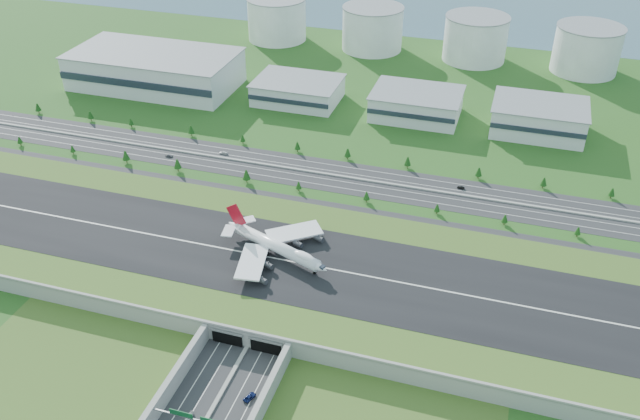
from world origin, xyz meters
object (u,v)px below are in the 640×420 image
(fuel_tank_a, at_px, (277,19))
(car_0, at_px, (189,417))
(car_2, at_px, (250,397))
(car_7, at_px, (223,153))
(car_5, at_px, (461,188))
(car_4, at_px, (169,156))
(boeing_747, at_px, (276,246))

(fuel_tank_a, relative_size, car_0, 9.98)
(car_2, bearing_deg, car_7, -43.75)
(car_0, distance_m, car_7, 203.35)
(car_2, xyz_separation_m, car_5, (56.04, 177.05, -0.08))
(car_2, xyz_separation_m, car_4, (-119.44, 161.72, 0.01))
(car_0, height_order, car_7, car_0)
(car_0, distance_m, car_4, 204.18)
(boeing_747, relative_size, car_0, 11.63)
(car_0, bearing_deg, car_5, 69.59)
(boeing_747, height_order, car_7, boeing_747)
(car_4, xyz_separation_m, car_7, (30.24, 13.37, 0.00))
(fuel_tank_a, xyz_separation_m, car_5, (187.30, -207.69, -16.69))
(car_4, bearing_deg, fuel_tank_a, 2.15)
(fuel_tank_a, bearing_deg, boeing_747, -69.76)
(car_2, relative_size, car_7, 1.03)
(boeing_747, bearing_deg, car_4, 161.14)
(fuel_tank_a, distance_m, car_7, 214.47)
(fuel_tank_a, xyz_separation_m, boeing_747, (113.30, -307.28, -4.10))
(car_5, distance_m, car_7, 145.25)
(boeing_747, bearing_deg, car_0, -68.93)
(car_2, relative_size, car_5, 1.33)
(car_4, relative_size, car_5, 1.09)
(boeing_747, distance_m, car_0, 93.52)
(car_4, distance_m, car_7, 33.06)
(fuel_tank_a, xyz_separation_m, car_0, (113.68, -399.98, -16.53))
(car_0, height_order, car_4, car_0)
(fuel_tank_a, relative_size, car_2, 9.01)
(car_0, distance_m, car_2, 23.26)
(fuel_tank_a, bearing_deg, car_2, -71.16)
(fuel_tank_a, xyz_separation_m, car_4, (11.82, -223.02, -16.60))
(fuel_tank_a, bearing_deg, car_5, -47.96)
(car_5, height_order, car_7, car_7)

